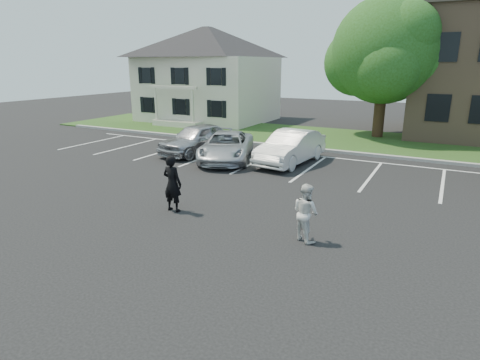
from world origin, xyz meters
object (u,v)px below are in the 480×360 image
(house, at_px, (208,74))
(man_black_suit, at_px, (172,184))
(man_white_shirt, at_px, (306,212))
(car_silver_west, at_px, (197,139))
(tree, at_px, (387,53))
(car_silver_minivan, at_px, (227,146))
(car_white_sedan, at_px, (291,147))

(house, height_order, man_black_suit, house)
(man_white_shirt, height_order, car_silver_west, man_white_shirt)
(tree, height_order, car_silver_minivan, tree)
(tree, bearing_deg, car_silver_west, -129.21)
(house, xyz_separation_m, car_silver_minivan, (8.73, -12.30, -3.12))
(tree, xyz_separation_m, man_black_suit, (-3.72, -17.52, -4.41))
(tree, bearing_deg, house, 172.45)
(man_black_suit, height_order, car_silver_minivan, man_black_suit)
(tree, relative_size, man_black_suit, 4.66)
(car_silver_west, bearing_deg, house, 128.39)
(car_white_sedan, bearing_deg, house, 142.02)
(man_black_suit, xyz_separation_m, man_white_shirt, (4.62, -0.17, -0.13))
(man_black_suit, bearing_deg, house, -59.61)
(man_black_suit, distance_m, car_white_sedan, 8.12)
(tree, relative_size, car_silver_minivan, 1.72)
(car_silver_west, bearing_deg, car_white_sedan, 11.74)
(car_white_sedan, bearing_deg, tree, 80.36)
(car_white_sedan, bearing_deg, man_white_shirt, -60.72)
(tree, relative_size, car_white_sedan, 1.83)
(man_black_suit, relative_size, car_white_sedan, 0.39)
(tree, distance_m, man_white_shirt, 18.29)
(house, bearing_deg, car_white_sedan, -43.95)
(car_silver_minivan, bearing_deg, man_black_suit, -95.18)
(house, xyz_separation_m, man_white_shirt, (15.36, -19.61, -3.02))
(man_white_shirt, xyz_separation_m, car_silver_west, (-8.83, 7.98, -0.01))
(tree, distance_m, car_white_sedan, 10.84)
(car_white_sedan, bearing_deg, man_black_suit, -91.64)
(car_silver_west, height_order, car_white_sedan, car_silver_west)
(car_white_sedan, bearing_deg, car_silver_minivan, -157.71)
(man_black_suit, relative_size, car_silver_minivan, 0.37)
(man_black_suit, xyz_separation_m, car_silver_west, (-4.21, 7.80, -0.14))
(tree, xyz_separation_m, car_white_sedan, (-2.65, -9.48, -4.56))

